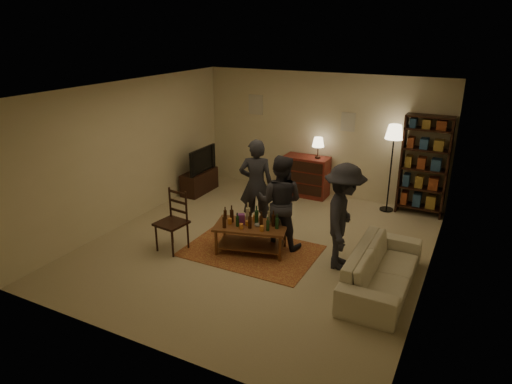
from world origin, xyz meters
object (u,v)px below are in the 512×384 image
Objects in this scene: coffee_table at (251,228)px; dining_chair at (174,218)px; floor_lamp at (394,138)px; bookshelf at (424,165)px; person_by_sofa at (343,217)px; person_left at (256,185)px; tv_stand at (199,176)px; sofa at (382,269)px; person_right at (280,202)px; dresser at (306,175)px.

dining_chair is at bearing -157.56° from coffee_table.
dining_chair is 4.56m from floor_lamp.
bookshelf reaches higher than person_by_sofa.
floor_lamp reaches higher than person_left.
floor_lamp is (2.88, 3.40, 0.97)m from dining_chair.
tv_stand is (-1.20, 2.55, -0.18)m from dining_chair.
bookshelf reaches higher than floor_lamp.
dining_chair is 2.82m from person_by_sofa.
tv_stand is 0.52× the size of bookshelf.
sofa is 2.03m from person_right.
coffee_table is at bearing 89.37° from person_left.
person_right is at bearing 49.94° from coffee_table.
coffee_table is 0.78× the size of person_by_sofa.
person_by_sofa is at bearing 64.75° from sofa.
bookshelf is 0.80m from floor_lamp.
coffee_table is 2.24m from sofa.
dresser is at bearing 19.71° from person_by_sofa.
coffee_table is at bearing -119.85° from floor_lamp.
bookshelf is at bearing -26.52° from person_by_sofa.
person_by_sofa is (3.92, -1.86, 0.47)m from tv_stand.
person_left is (-2.60, 1.05, 0.56)m from sofa.
person_left is at bearing -135.44° from floor_lamp.
coffee_table is at bearing -126.87° from bookshelf.
dining_chair is at bearing 95.89° from sofa.
floor_lamp reaches higher than tv_stand.
coffee_table is at bearing -86.88° from dresser.
person_left is (2.05, -1.15, 0.48)m from tv_stand.
coffee_table is 0.74× the size of floor_lamp.
sofa is (0.56, -3.05, -1.23)m from floor_lamp.
tv_stand is at bearing -157.93° from dresser.
dining_chair reaches higher than coffee_table.
person_left is at bearing 66.15° from dining_chair.
person_left is (0.85, 1.40, 0.30)m from dining_chair.
floor_lamp is (1.83, -0.06, 1.06)m from dresser.
person_by_sofa is at bearing 136.65° from person_left.
person_by_sofa is at bearing -58.97° from dresser.
bookshelf is 3.40m from person_left.
person_by_sofa reaches higher than sofa.
person_right is at bearing 37.55° from dining_chair.
person_by_sofa is (1.87, -0.71, -0.01)m from person_left.
dresser reaches higher than dining_chair.
sofa is at bearing 156.12° from person_right.
person_by_sofa is (-0.16, -2.71, -0.68)m from floor_lamp.
person_right is 1.18m from person_by_sofa.
dresser is 3.93m from sofa.
person_by_sofa is (2.72, 0.70, 0.29)m from dining_chair.
sofa is at bearing -25.34° from tv_stand.
person_right is (-1.32, -2.49, -0.72)m from floor_lamp.
bookshelf reaches higher than sofa.
bookshelf is (2.44, 0.07, 0.56)m from dresser.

